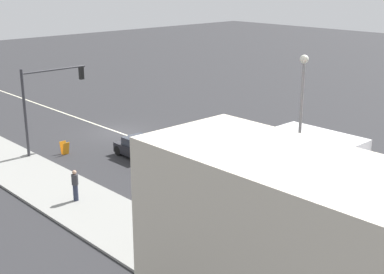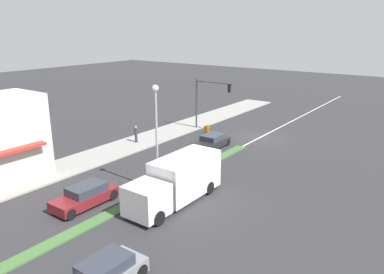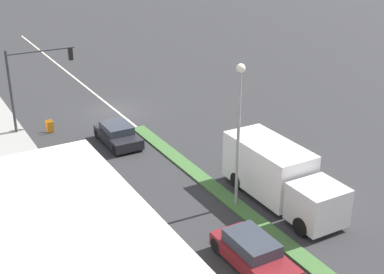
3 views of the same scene
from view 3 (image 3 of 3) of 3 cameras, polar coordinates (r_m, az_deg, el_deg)
The scene contains 9 objects.
ground_plane at distance 26.39m, azimuth 6.91°, elevation -9.01°, with size 160.00×160.00×0.00m, color #2B2B2D.
lane_marking_center at distance 40.74m, azimuth -8.11°, elevation 2.81°, with size 0.16×60.00×0.01m, color beige.
traffic_signal_main at distance 37.10m, azimuth -16.79°, elevation 6.36°, with size 4.59×0.34×5.60m.
street_lamp at distance 25.57m, azimuth 5.02°, elevation 1.98°, with size 0.44×0.44×7.37m.
pedestrian at distance 30.05m, azimuth -17.81°, elevation -3.67°, with size 0.34×0.34×1.65m.
warning_aframe_sign at distance 37.45m, azimuth -14.92°, elevation 1.09°, with size 0.45×0.53×0.84m.
delivery_truck at distance 27.72m, azimuth 9.23°, elevation -4.00°, with size 2.44×7.50×2.87m.
sedan_maroon at distance 23.08m, azimuth 6.58°, elevation -12.24°, with size 1.81×4.29×1.36m.
sedan_dark at distance 34.70m, azimuth -7.91°, elevation 0.24°, with size 1.91×3.95×1.28m.
Camera 3 is at (13.67, 35.76, 13.92)m, focal length 50.00 mm.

